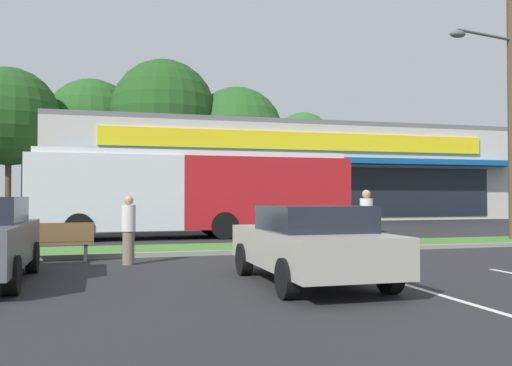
% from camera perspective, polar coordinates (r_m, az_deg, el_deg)
% --- Properties ---
extents(grass_median, '(56.00, 2.20, 0.12)m').
position_cam_1_polar(grass_median, '(17.59, 9.62, -6.31)').
color(grass_median, '#427A2D').
rests_on(grass_median, ground_plane).
extents(curb_lip, '(56.00, 0.24, 0.12)m').
position_cam_1_polar(curb_lip, '(16.50, 11.43, -6.63)').
color(curb_lip, gray).
rests_on(curb_lip, ground_plane).
extents(parking_stripe_0, '(0.12, 4.80, 0.01)m').
position_cam_1_polar(parking_stripe_0, '(9.11, 20.37, -11.32)').
color(parking_stripe_0, silver).
rests_on(parking_stripe_0, ground_plane).
extents(storefront_building, '(30.97, 14.60, 6.33)m').
position_cam_1_polar(storefront_building, '(40.38, 1.90, 0.93)').
color(storefront_building, '#BCB7AD').
rests_on(storefront_building, ground_plane).
extents(tree_left, '(7.33, 7.33, 11.15)m').
position_cam_1_polar(tree_left, '(45.44, -24.11, 6.25)').
color(tree_left, '#473323').
rests_on(tree_left, ground_plane).
extents(tree_mid_left, '(7.83, 7.83, 11.41)m').
position_cam_1_polar(tree_mid_left, '(48.86, -16.58, 5.68)').
color(tree_mid_left, '#473323').
rests_on(tree_mid_left, ground_plane).
extents(tree_mid, '(8.35, 8.35, 12.58)m').
position_cam_1_polar(tree_mid, '(45.74, -9.52, 7.27)').
color(tree_mid, '#473323').
rests_on(tree_mid, ground_plane).
extents(tree_mid_right, '(7.80, 7.80, 10.69)m').
position_cam_1_polar(tree_mid_right, '(46.59, -1.99, 5.10)').
color(tree_mid_right, '#473323').
rests_on(tree_mid_right, ground_plane).
extents(tree_right, '(5.62, 5.62, 9.41)m').
position_cam_1_polar(tree_right, '(52.29, 4.88, 4.17)').
color(tree_right, '#473323').
rests_on(tree_right, ground_plane).
extents(utility_pole, '(3.14, 2.38, 9.71)m').
position_cam_1_polar(utility_pole, '(21.17, 24.62, 8.61)').
color(utility_pole, '#4C3826').
rests_on(utility_pole, ground_plane).
extents(city_bus, '(12.02, 2.86, 3.25)m').
position_cam_1_polar(city_bus, '(21.25, -6.38, -0.85)').
color(city_bus, '#AD191E').
rests_on(city_bus, ground_plane).
extents(bus_stop_bench, '(1.60, 0.45, 0.95)m').
position_cam_1_polar(bus_stop_bench, '(14.16, -19.60, -5.67)').
color(bus_stop_bench, brown).
rests_on(bus_stop_bench, ground_plane).
extents(car_1, '(4.43, 2.01, 1.48)m').
position_cam_1_polar(car_1, '(26.51, -21.15, -3.03)').
color(car_1, '#0C3F1E').
rests_on(car_1, ground_plane).
extents(car_2, '(1.98, 4.34, 1.42)m').
position_cam_1_polar(car_2, '(10.14, 5.59, -6.16)').
color(car_2, '#9E998C').
rests_on(car_2, ground_plane).
extents(pedestrian_near_bench, '(0.32, 0.32, 1.59)m').
position_cam_1_polar(pedestrian_near_bench, '(13.18, -12.99, -4.75)').
color(pedestrian_near_bench, '#726651').
rests_on(pedestrian_near_bench, ground_plane).
extents(pedestrian_far, '(0.35, 0.35, 1.76)m').
position_cam_1_polar(pedestrian_far, '(15.38, 11.31, -3.95)').
color(pedestrian_far, '#47423D').
rests_on(pedestrian_far, ground_plane).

